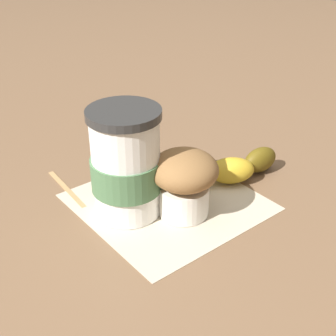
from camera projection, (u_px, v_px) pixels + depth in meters
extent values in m
plane|color=brown|center=(168.00, 202.00, 0.62)|extent=(3.00, 3.00, 0.00)
cube|color=beige|center=(168.00, 202.00, 0.62)|extent=(0.25, 0.25, 0.00)
cylinder|color=white|center=(126.00, 167.00, 0.57)|extent=(0.08, 0.08, 0.13)
cylinder|color=#2D2D2D|center=(123.00, 114.00, 0.53)|extent=(0.09, 0.09, 0.01)
cylinder|color=#4C754C|center=(127.00, 173.00, 0.57)|extent=(0.09, 0.09, 0.04)
cylinder|color=white|center=(184.00, 199.00, 0.58)|extent=(0.06, 0.06, 0.04)
ellipsoid|color=olive|center=(184.00, 170.00, 0.56)|extent=(0.08, 0.08, 0.05)
ellipsoid|color=gold|center=(192.00, 173.00, 0.64)|extent=(0.05, 0.06, 0.04)
ellipsoid|color=gold|center=(231.00, 170.00, 0.65)|extent=(0.07, 0.07, 0.04)
ellipsoid|color=brown|center=(260.00, 160.00, 0.67)|extent=(0.06, 0.04, 0.04)
cube|color=tan|center=(66.00, 188.00, 0.64)|extent=(0.04, 0.11, 0.00)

